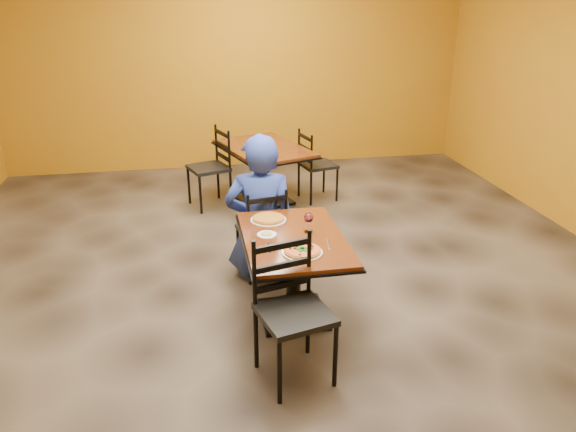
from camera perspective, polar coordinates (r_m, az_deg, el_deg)
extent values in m
cube|color=black|center=(5.19, -0.50, -7.44)|extent=(7.00, 8.00, 0.01)
cube|color=#A56212|center=(8.53, -5.37, 15.07)|extent=(7.00, 0.01, 3.00)
cube|color=#5D2B0E|center=(4.41, 0.59, -2.35)|extent=(0.80, 1.20, 0.03)
cube|color=black|center=(4.42, 0.59, -2.64)|extent=(0.83, 1.23, 0.02)
cylinder|color=black|center=(4.58, 0.58, -6.50)|extent=(0.12, 0.12, 0.66)
cube|color=black|center=(4.76, 0.56, -10.19)|extent=(0.55, 0.55, 0.04)
cube|color=#5D2B0E|center=(7.00, -2.53, 7.11)|extent=(1.25, 1.53, 0.03)
cube|color=black|center=(7.01, -2.53, 6.90)|extent=(1.29, 1.57, 0.02)
cylinder|color=black|center=(7.11, -2.48, 4.27)|extent=(0.13, 0.13, 0.66)
cube|color=black|center=(7.22, -2.44, 1.64)|extent=(0.76, 0.76, 0.04)
imported|color=navy|center=(5.11, -2.89, 0.89)|extent=(0.75, 0.56, 1.42)
cylinder|color=white|center=(4.14, 1.50, -3.81)|extent=(0.31, 0.31, 0.01)
cylinder|color=maroon|center=(4.13, 1.50, -3.61)|extent=(0.28, 0.28, 0.02)
cylinder|color=white|center=(4.72, -2.06, -0.40)|extent=(0.31, 0.31, 0.01)
cylinder|color=gold|center=(4.71, -2.06, -0.22)|extent=(0.28, 0.28, 0.02)
cylinder|color=white|center=(4.43, -2.23, -1.97)|extent=(0.16, 0.16, 0.01)
cylinder|color=tan|center=(4.43, -2.23, -1.86)|extent=(0.09, 0.09, 0.01)
cube|color=silver|center=(4.20, -1.97, -3.41)|extent=(0.03, 0.19, 0.00)
cube|color=silver|center=(4.28, 4.25, -2.95)|extent=(0.05, 0.21, 0.00)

